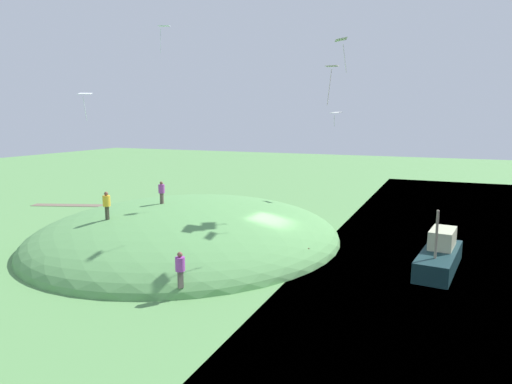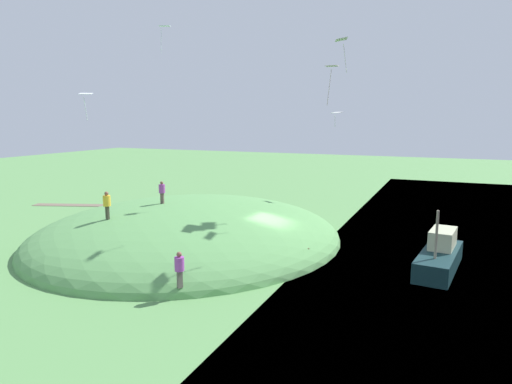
% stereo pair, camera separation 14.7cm
% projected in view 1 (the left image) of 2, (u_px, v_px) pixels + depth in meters
% --- Properties ---
extents(ground_plane, '(160.00, 160.00, 0.00)m').
position_uv_depth(ground_plane, '(272.00, 250.00, 29.88)').
color(ground_plane, '#5A914F').
extents(grass_hill, '(21.64, 23.37, 5.19)m').
position_uv_depth(grass_hill, '(188.00, 238.00, 32.83)').
color(grass_hill, '#5B9754').
rests_on(grass_hill, ground_plane).
extents(dirt_path, '(16.86, 6.88, 0.04)m').
position_uv_depth(dirt_path, '(118.00, 206.00, 44.80)').
color(dirt_path, '#6E5E4F').
rests_on(dirt_path, ground_plane).
extents(boat_on_lake, '(2.58, 6.36, 3.77)m').
position_uv_depth(boat_on_lake, '(440.00, 255.00, 26.02)').
color(boat_on_lake, '#112D30').
rests_on(boat_on_lake, lake_water).
extents(person_on_hilltop, '(0.45, 0.45, 1.61)m').
position_uv_depth(person_on_hilltop, '(162.00, 190.00, 32.22)').
color(person_on_hilltop, brown).
rests_on(person_on_hilltop, grass_hill).
extents(person_with_child, '(0.62, 0.62, 1.79)m').
position_uv_depth(person_with_child, '(180.00, 266.00, 21.57)').
color(person_with_child, '#574D4B').
rests_on(person_with_child, grass_hill).
extents(person_walking_path, '(0.60, 0.60, 1.79)m').
position_uv_depth(person_walking_path, '(107.00, 202.00, 28.64)').
color(person_walking_path, '#39392A').
rests_on(person_walking_path, grass_hill).
extents(kite_2, '(1.13, 1.05, 1.24)m').
position_uv_depth(kite_2, '(336.00, 113.00, 37.57)').
color(kite_2, silver).
extents(kite_3, '(0.99, 0.85, 1.98)m').
position_uv_depth(kite_3, '(164.00, 28.00, 33.56)').
color(kite_3, white).
extents(kite_5, '(0.71, 0.53, 2.16)m').
position_uv_depth(kite_5, '(332.00, 70.00, 24.93)').
color(kite_5, silver).
extents(kite_12, '(1.03, 0.91, 1.89)m').
position_uv_depth(kite_12, '(85.00, 95.00, 30.70)').
color(kite_12, white).
extents(kite_14, '(1.07, 1.29, 2.21)m').
position_uv_depth(kite_14, '(341.00, 41.00, 29.84)').
color(kite_14, silver).
extents(mooring_post, '(0.14, 0.14, 1.00)m').
position_uv_depth(mooring_post, '(308.00, 256.00, 26.83)').
color(mooring_post, brown).
rests_on(mooring_post, ground_plane).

